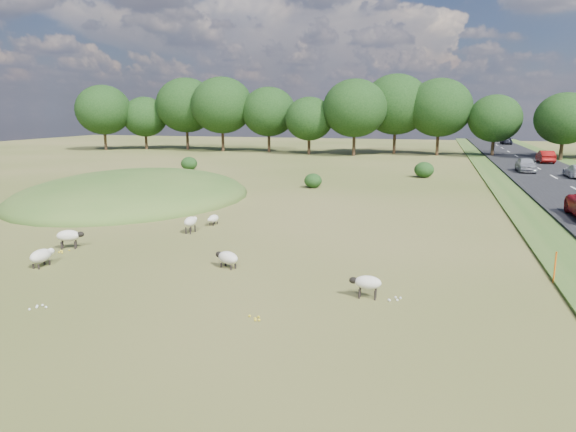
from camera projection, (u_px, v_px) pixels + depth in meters
The scene contains 15 objects.
ground at pixel (318, 189), 42.18m from camera, with size 160.00×160.00×0.00m, color #3E5219.
mound at pixel (135, 198), 37.85m from camera, with size 16.00×20.00×4.00m, color #33561E.
road at pixel (558, 181), 46.22m from camera, with size 8.00×150.00×0.25m, color black.
treeline at pixel (364, 109), 74.54m from camera, with size 96.28×14.66×11.70m.
shrubs at pixel (310, 169), 50.22m from camera, with size 26.51×11.15×1.52m.
marker_post at pixel (555, 267), 19.02m from camera, with size 0.06×0.06×1.20m, color #D8590C.
sheep_0 at pixel (227, 258), 20.89m from camera, with size 1.25×0.89×0.70m.
sheep_1 at pixel (191, 222), 26.91m from camera, with size 0.52×1.18×0.86m.
sheep_2 at pixel (41, 256), 21.06m from camera, with size 0.57×1.28×0.74m.
sheep_3 at pixel (69, 236), 23.78m from camera, with size 1.26×0.94×0.89m.
sheep_4 at pixel (213, 219), 28.78m from camera, with size 0.51×1.02×0.58m.
sheep_5 at pixel (367, 283), 17.46m from camera, with size 1.11×0.49×0.80m.
car_2 at pixel (506, 141), 95.56m from camera, with size 1.80×4.43×1.29m, color black.
car_3 at pixel (546, 157), 61.22m from camera, with size 1.54×4.42×1.45m, color maroon.
car_6 at pixel (526, 165), 52.02m from camera, with size 1.71×4.26×1.45m, color #9E9FA5.
Camera 1 is at (9.06, -20.85, 6.29)m, focal length 32.00 mm.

